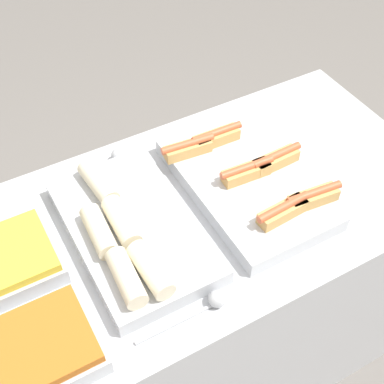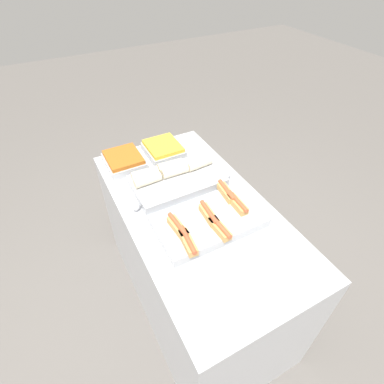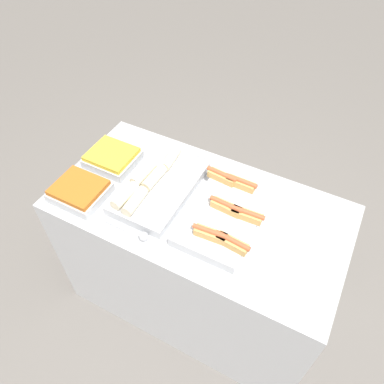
% 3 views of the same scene
% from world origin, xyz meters
% --- Properties ---
extents(ground_plane, '(12.00, 12.00, 0.00)m').
position_xyz_m(ground_plane, '(0.00, 0.00, 0.00)').
color(ground_plane, slate).
extents(counter, '(1.41, 0.74, 0.91)m').
position_xyz_m(counter, '(0.00, 0.00, 0.46)').
color(counter, '#B7BABF').
rests_on(counter, ground_plane).
extents(tray_hotdogs, '(0.36, 0.53, 0.10)m').
position_xyz_m(tray_hotdogs, '(0.14, -0.00, 0.95)').
color(tray_hotdogs, '#B7BABF').
rests_on(tray_hotdogs, counter).
extents(tray_wraps, '(0.31, 0.51, 0.10)m').
position_xyz_m(tray_wraps, '(-0.23, -0.01, 0.95)').
color(tray_wraps, '#B7BABF').
rests_on(tray_wraps, counter).
extents(tray_side_front, '(0.25, 0.22, 0.07)m').
position_xyz_m(tray_side_front, '(-0.54, -0.21, 0.95)').
color(tray_side_front, '#B7BABF').
rests_on(tray_side_front, counter).
extents(tray_side_back, '(0.25, 0.22, 0.07)m').
position_xyz_m(tray_side_back, '(-0.54, 0.05, 0.95)').
color(tray_side_back, '#B7BABF').
rests_on(tray_side_back, counter).
extents(serving_spoon_near, '(0.24, 0.04, 0.04)m').
position_xyz_m(serving_spoon_near, '(-0.15, -0.29, 0.93)').
color(serving_spoon_near, '#B2B5BA').
rests_on(serving_spoon_near, counter).
extents(serving_spoon_far, '(0.23, 0.04, 0.04)m').
position_xyz_m(serving_spoon_far, '(-0.15, 0.29, 0.93)').
color(serving_spoon_far, '#B2B5BA').
rests_on(serving_spoon_far, counter).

